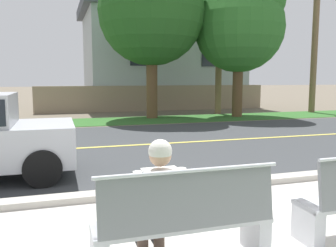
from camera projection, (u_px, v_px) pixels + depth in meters
The scene contains 12 objects.
ground_plane at pixel (134, 136), 11.25m from camera, with size 140.00×140.00×0.00m, color #665B4C.
sidewalk_pavement at pixel (272, 240), 4.04m from camera, with size 44.00×3.60×0.01m, color beige.
curb_edge at pixel (204, 186), 5.88m from camera, with size 44.00×0.30×0.11m, color #ADA89E.
street_asphalt at pixel (145, 145), 9.83m from camera, with size 52.00×8.00×0.01m, color #383A3D.
road_centre_line at pixel (145, 144), 9.83m from camera, with size 48.00×0.14×0.01m, color #E0CC4C.
far_verge_grass at pixel (114, 121), 15.14m from camera, with size 48.00×2.80×0.02m, color #2D6026.
bench_left at pixel (185, 222), 3.42m from camera, with size 1.75×0.48×1.01m.
seated_person_white at pixel (158, 196), 3.49m from camera, with size 0.52×0.68×1.25m.
shade_tree_far_left at pixel (155, 4), 15.67m from camera, with size 4.70×4.70×7.76m.
shade_tree_left at pixel (243, 20), 16.38m from camera, with size 4.14×4.14×6.83m.
garden_wall at pixel (157, 98), 20.08m from camera, with size 13.00×0.36×1.40m, color gray.
house_across_street at pixel (161, 57), 23.14m from camera, with size 10.01×6.91×6.29m.
Camera 1 is at (-2.25, -2.93, 1.82)m, focal length 38.42 mm.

